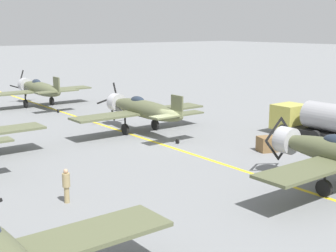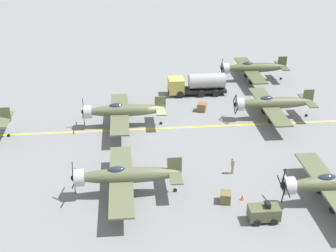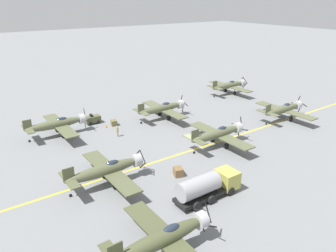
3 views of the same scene
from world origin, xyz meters
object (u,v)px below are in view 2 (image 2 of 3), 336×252
airplane_mid_left (125,176)px  supply_crate_by_tanker (202,107)px  airplane_near_right (252,68)px  supply_crate_mid_lane (225,197)px  tow_tractor (264,213)px  traffic_cone (242,197)px  airplane_near_left (334,184)px  fuel_tanker (197,84)px  airplane_mid_center (122,111)px  airplane_near_center (272,103)px  ground_crew_walking (233,165)px

airplane_mid_left → supply_crate_by_tanker: 20.89m
airplane_near_right → airplane_mid_left: size_ratio=1.00×
supply_crate_mid_lane → tow_tractor: bearing=-139.0°
traffic_cone → airplane_near_right: bearing=-16.1°
airplane_near_left → fuel_tanker: airplane_near_left is taller
supply_crate_by_tanker → traffic_cone: bearing=-178.8°
airplane_mid_center → fuel_tanker: (9.39, -10.36, -0.50)m
airplane_mid_center → airplane_near_center: bearing=-70.8°
airplane_near_right → tow_tractor: bearing=177.4°
tow_tractor → supply_crate_mid_lane: size_ratio=2.26×
airplane_near_center → tow_tractor: size_ratio=4.62×
tow_tractor → traffic_cone: size_ratio=4.73×
airplane_mid_left → ground_crew_walking: (2.73, -10.57, -1.06)m
traffic_cone → tow_tractor: bearing=-161.9°
airplane_near_right → airplane_near_left: bearing=-171.5°
airplane_mid_center → tow_tractor: bearing=-131.8°
airplane_mid_center → traffic_cone: (-16.49, -10.55, -1.74)m
tow_tractor → airplane_near_center: bearing=-18.4°
airplane_mid_left → traffic_cone: 10.76m
airplane_near_center → ground_crew_walking: (-12.39, 7.60, -1.06)m
ground_crew_walking → airplane_near_right: bearing=-18.6°
airplane_near_right → airplane_near_center: size_ratio=1.00×
airplane_mid_center → supply_crate_by_tanker: 10.86m
airplane_mid_left → airplane_near_right: bearing=-36.9°
airplane_near_center → fuel_tanker: (8.90, 7.91, -0.50)m
traffic_cone → airplane_mid_left: bearing=79.9°
airplane_mid_center → airplane_mid_left: size_ratio=1.00×
airplane_near_center → ground_crew_walking: size_ratio=6.84×
airplane_near_right → airplane_mid_center: size_ratio=1.00×
ground_crew_walking → traffic_cone: 4.64m
airplane_near_left → supply_crate_by_tanker: (21.34, 8.15, -1.49)m
tow_tractor → airplane_mid_left: bearing=66.4°
airplane_near_right → tow_tractor: 34.57m
fuel_tanker → ground_crew_walking: bearing=-179.2°
airplane_near_left → supply_crate_mid_lane: size_ratio=10.44×
airplane_near_center → fuel_tanker: bearing=49.5°
airplane_near_left → airplane_mid_center: bearing=35.4°
airplane_near_center → supply_crate_by_tanker: 8.85m
supply_crate_mid_lane → airplane_mid_center: bearing=28.3°
ground_crew_walking → supply_crate_mid_lane: size_ratio=1.53×
tow_tractor → fuel_tanker: bearing=2.4°
tow_tractor → supply_crate_mid_lane: 4.01m
supply_crate_by_tanker → traffic_cone: 20.14m
fuel_tanker → traffic_cone: (-25.87, -0.19, -1.24)m
fuel_tanker → supply_crate_mid_lane: size_ratio=6.96×
airplane_near_right → traffic_cone: size_ratio=21.82×
airplane_mid_left → ground_crew_walking: airplane_mid_left is taller
airplane_near_right → tow_tractor: size_ratio=4.62×
airplane_near_right → ground_crew_walking: bearing=171.9°
airplane_near_left → traffic_cone: 8.02m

